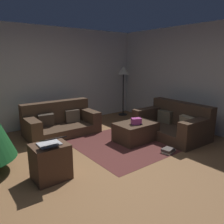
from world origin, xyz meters
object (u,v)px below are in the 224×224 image
at_px(couch_right, 173,124).
at_px(laptop, 51,142).
at_px(couch_left, 60,122).
at_px(tv_remote, 139,124).
at_px(side_table, 51,162).
at_px(book_stack, 168,151).
at_px(ottoman, 136,132).
at_px(gift_box, 136,121).
at_px(corner_lamp, 123,74).

bearing_deg(couch_right, laptop, 95.39).
height_order(couch_left, couch_right, couch_right).
height_order(tv_remote, side_table, side_table).
bearing_deg(laptop, side_table, 87.80).
distance_m(couch_right, side_table, 3.06).
distance_m(side_table, book_stack, 2.24).
bearing_deg(side_table, ottoman, 10.21).
xyz_separation_m(gift_box, corner_lamp, (1.36, 2.03, 0.84)).
bearing_deg(gift_box, corner_lamp, 56.06).
height_order(book_stack, corner_lamp, corner_lamp).
height_order(ottoman, tv_remote, tv_remote).
xyz_separation_m(couch_left, laptop, (-1.03, -1.96, 0.32)).
height_order(tv_remote, corner_lamp, corner_lamp).
bearing_deg(tv_remote, book_stack, -81.18).
xyz_separation_m(tv_remote, laptop, (-2.11, -0.33, 0.18)).
bearing_deg(side_table, book_stack, -12.47).
height_order(couch_right, gift_box, couch_right).
relative_size(couch_right, side_table, 3.06).
bearing_deg(couch_left, tv_remote, 124.92).
xyz_separation_m(ottoman, corner_lamp, (1.30, 1.95, 1.11)).
distance_m(ottoman, gift_box, 0.29).
distance_m(ottoman, side_table, 2.15).
relative_size(couch_right, tv_remote, 10.41).
bearing_deg(tv_remote, couch_right, -6.98).
distance_m(tv_remote, book_stack, 0.84).
relative_size(couch_left, couch_right, 1.03).
xyz_separation_m(gift_box, tv_remote, (0.06, -0.03, -0.06)).
relative_size(ottoman, book_stack, 2.74).
height_order(side_table, corner_lamp, corner_lamp).
height_order(couch_right, laptop, couch_right).
xyz_separation_m(tv_remote, book_stack, (0.07, -0.75, -0.38)).
bearing_deg(corner_lamp, gift_box, -123.94).
bearing_deg(tv_remote, gift_box, 153.39).
bearing_deg(couch_right, couch_left, 50.95).
height_order(couch_left, tv_remote, couch_left).
bearing_deg(ottoman, side_table, -169.79).
bearing_deg(corner_lamp, tv_remote, -122.38).
relative_size(gift_box, corner_lamp, 0.13).
distance_m(couch_left, corner_lamp, 2.64).
relative_size(ottoman, laptop, 2.08).
distance_m(gift_box, side_table, 2.08).
xyz_separation_m(gift_box, laptop, (-2.05, -0.36, 0.13)).
distance_m(couch_right, corner_lamp, 2.49).
bearing_deg(couch_left, ottoman, 127.19).
height_order(couch_right, corner_lamp, corner_lamp).
bearing_deg(gift_box, book_stack, -80.98).
xyz_separation_m(couch_right, laptop, (-3.06, -0.15, 0.31)).
bearing_deg(couch_left, couch_right, 139.73).
xyz_separation_m(couch_right, corner_lamp, (0.35, 2.24, 1.03)).
relative_size(ottoman, tv_remote, 5.55).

